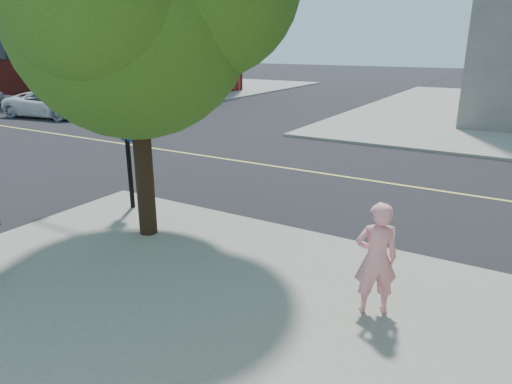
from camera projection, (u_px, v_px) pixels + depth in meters
The scene contains 7 objects.
ground at pixel (153, 201), 11.48m from camera, with size 140.00×140.00×0.00m, color black.
road_ew at pixel (247, 162), 15.16m from camera, with size 140.00×9.00×0.01m, color black.
road_ns at pixel (18, 171), 14.15m from camera, with size 9.00×140.00×0.01m, color black.
sidewalk_nw at pixel (126, 87), 40.21m from camera, with size 26.00×25.00×0.12m, color gray.
man_on_phone at pixel (376, 259), 6.33m from camera, with size 0.60×0.39×1.64m, color pink.
signal_pole at pixel (67, 74), 10.66m from camera, with size 3.20×0.36×3.61m.
car_a at pixel (51, 104), 24.17m from camera, with size 2.27×4.92×1.37m, color white.
Camera 1 is at (7.75, -8.01, 3.77)m, focal length 32.38 mm.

